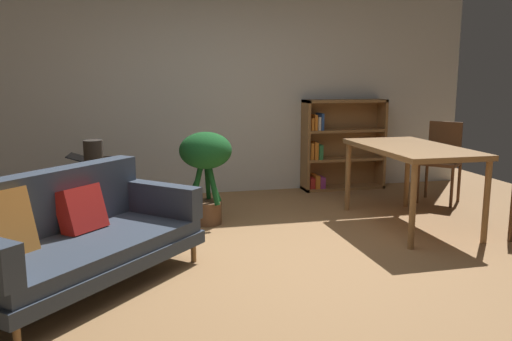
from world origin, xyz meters
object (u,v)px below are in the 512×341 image
at_px(dining_table, 411,154).
at_px(media_console, 104,193).
at_px(open_laptop, 93,160).
at_px(bookshelf, 339,145).
at_px(desk_speaker, 93,155).
at_px(fabric_couch, 69,234).
at_px(dining_chair_near, 442,157).
at_px(potted_floor_plant, 206,162).

bearing_deg(dining_table, media_console, 164.87).
relative_size(media_console, open_laptop, 2.24).
bearing_deg(open_laptop, bookshelf, 15.93).
bearing_deg(dining_table, desk_speaker, 170.05).
distance_m(desk_speaker, bookshelf, 3.31).
xyz_separation_m(fabric_couch, dining_chair_near, (4.06, 1.67, 0.15)).
relative_size(media_console, potted_floor_plant, 1.13).
height_order(fabric_couch, dining_table, fabric_couch).
relative_size(desk_speaker, bookshelf, 0.23).
bearing_deg(bookshelf, dining_table, -89.47).
bearing_deg(open_laptop, media_console, -54.54).
distance_m(dining_table, dining_chair_near, 1.23).
height_order(potted_floor_plant, dining_chair_near, dining_chair_near).
xyz_separation_m(fabric_couch, potted_floor_plant, (1.19, 1.36, 0.25)).
bearing_deg(media_console, bookshelf, 18.73).
xyz_separation_m(dining_table, dining_chair_near, (0.89, 0.83, -0.19)).
height_order(media_console, dining_table, dining_table).
bearing_deg(desk_speaker, dining_table, -9.95).
relative_size(desk_speaker, potted_floor_plant, 0.29).
distance_m(fabric_couch, dining_chair_near, 4.39).
relative_size(open_laptop, dining_chair_near, 0.50).
bearing_deg(open_laptop, dining_table, -16.97).
height_order(fabric_couch, media_console, fabric_couch).
xyz_separation_m(media_console, dining_table, (2.99, -0.81, 0.42)).
distance_m(potted_floor_plant, dining_table, 2.05).
xyz_separation_m(media_console, potted_floor_plant, (1.01, -0.28, 0.33)).
height_order(open_laptop, bookshelf, bookshelf).
xyz_separation_m(fabric_couch, dining_table, (3.17, 0.84, 0.34)).
height_order(fabric_couch, potted_floor_plant, potted_floor_plant).
bearing_deg(dining_table, dining_chair_near, 43.09).
bearing_deg(dining_chair_near, open_laptop, 178.41).
bearing_deg(bookshelf, media_console, -161.27).
bearing_deg(potted_floor_plant, dining_chair_near, 6.09).
distance_m(media_console, bookshelf, 3.16).
bearing_deg(bookshelf, desk_speaker, -157.15).
relative_size(open_laptop, bookshelf, 0.40).
xyz_separation_m(fabric_couch, desk_speaker, (0.11, 1.37, 0.37)).
relative_size(potted_floor_plant, dining_chair_near, 0.99).
bearing_deg(dining_chair_near, fabric_couch, -157.66).
relative_size(fabric_couch, media_console, 1.78).
bearing_deg(fabric_couch, open_laptop, 87.38).
height_order(fabric_couch, dining_chair_near, dining_chair_near).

